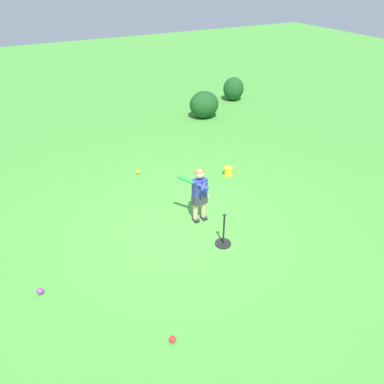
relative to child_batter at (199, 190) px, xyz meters
name	(u,v)px	position (x,y,z in m)	size (l,w,h in m)	color
ground_plane	(179,232)	(-0.51, -0.16, -0.65)	(40.00, 40.00, 0.00)	#479338
child_batter	(199,190)	(0.00, 0.00, 0.00)	(0.48, 0.54, 1.08)	#232328
play_ball_center_lawn	(40,291)	(-2.98, -0.56, -0.60)	(0.10, 0.10, 0.10)	purple
play_ball_midfield	(173,339)	(-1.60, -2.22, -0.60)	(0.09, 0.09, 0.09)	red
play_ball_far_left	(207,197)	(0.48, 0.55, -0.60)	(0.10, 0.10, 0.10)	white
play_ball_far_right	(138,172)	(-0.39, 2.23, -0.60)	(0.10, 0.10, 0.10)	yellow
batting_tee	(223,239)	(0.02, -0.84, -0.55)	(0.28, 0.28, 0.62)	black
toy_bucket	(228,171)	(1.44, 1.23, -0.55)	(0.22, 0.22, 0.19)	yellow
shrub_left_background	(204,105)	(2.77, 4.76, -0.24)	(0.93, 0.80, 0.81)	#194C1E
shrub_right_background	(233,89)	(4.51, 5.77, -0.25)	(0.73, 0.67, 0.79)	#194C1E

